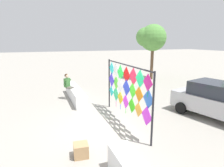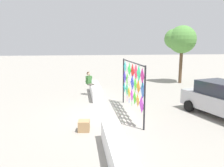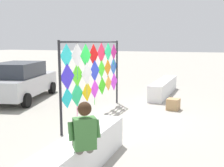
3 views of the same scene
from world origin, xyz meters
name	(u,v)px [view 2 (image 2 of 3)]	position (x,y,z in m)	size (l,w,h in m)	color
ground	(109,116)	(0.00, 0.00, 0.00)	(120.00, 120.00, 0.00)	#9E998E
plaza_ledge_left	(95,90)	(-4.31, -0.32, 0.35)	(3.95, 0.60, 0.70)	white
plaza_ledge_right	(120,156)	(4.31, -0.32, 0.35)	(3.95, 0.60, 0.70)	white
kite_display_rack	(132,81)	(-0.26, 1.12, 1.60)	(4.20, 0.09, 2.53)	#232328
seated_vendor	(90,82)	(-4.42, -0.67, 0.92)	(0.74, 0.71, 1.55)	#666056
cardboard_box_large	(84,126)	(1.58, -1.21, 0.21)	(0.43, 0.44, 0.41)	tan
tree_far_right	(181,40)	(-8.13, 7.35, 3.70)	(2.52, 2.80, 4.90)	brown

